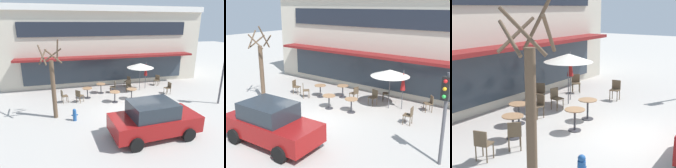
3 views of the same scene
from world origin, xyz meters
TOP-DOWN VIEW (x-y plane):
  - ground_plane at (0.00, 0.00)m, footprint 80.00×80.00m
  - building_facade at (0.00, 9.96)m, footprint 17.28×9.10m
  - cafe_table_near_wall at (-2.22, 3.17)m, footprint 0.70×0.70m
  - cafe_table_streetside at (0.79, 2.20)m, footprint 0.70×0.70m
  - cafe_table_by_tree at (-0.51, 1.93)m, footprint 0.70×0.70m
  - cafe_table_mid_patio at (-1.07, 3.96)m, footprint 0.70×0.70m
  - patio_umbrella_green_folded at (2.09, 3.94)m, footprint 2.10×2.10m
  - patio_umbrella_cream_folded at (2.73, 4.26)m, footprint 0.28×0.28m
  - cafe_chair_0 at (1.45, 5.00)m, footprint 0.52×0.52m
  - cafe_chair_1 at (-0.09, 3.82)m, footprint 0.45×0.45m
  - cafe_chair_2 at (-3.91, 2.71)m, footprint 0.49×0.49m
  - cafe_chair_3 at (4.06, 4.81)m, footprint 0.56×0.56m
  - cafe_chair_4 at (1.15, 3.92)m, footprint 0.47×0.47m
  - cafe_chair_5 at (3.89, 2.58)m, footprint 0.45×0.45m
  - cafe_chair_6 at (-2.89, 2.49)m, footprint 0.57×0.57m
  - parked_sedan at (0.14, -2.62)m, footprint 4.29×2.20m
  - street_tree at (-4.41, 0.55)m, footprint 1.24×1.25m
  - traffic_light_pole at (6.20, -0.12)m, footprint 0.26×0.44m
  - fire_hydrant at (-3.38, -0.12)m, footprint 0.36×0.20m

SIDE VIEW (x-z plane):
  - ground_plane at x=0.00m, z-range 0.00..0.00m
  - fire_hydrant at x=-3.38m, z-range 0.00..0.71m
  - cafe_table_near_wall at x=-2.22m, z-range 0.14..0.90m
  - cafe_table_streetside at x=0.79m, z-range 0.14..0.90m
  - cafe_table_by_tree at x=-0.51m, z-range 0.14..0.90m
  - cafe_table_mid_patio at x=-1.07m, z-range 0.14..0.90m
  - cafe_chair_0 at x=1.45m, z-range 0.08..0.97m
  - cafe_chair_1 at x=-0.09m, z-range 0.08..0.97m
  - cafe_chair_2 at x=-3.91m, z-range 0.08..0.97m
  - cafe_chair_3 at x=4.06m, z-range 0.08..0.97m
  - cafe_chair_4 at x=1.15m, z-range 0.08..0.97m
  - cafe_chair_5 at x=3.89m, z-range 0.08..0.97m
  - cafe_chair_6 at x=-2.89m, z-range 0.08..0.97m
  - parked_sedan at x=0.14m, z-range 0.00..1.76m
  - patio_umbrella_cream_folded at x=2.73m, z-range 0.53..2.73m
  - street_tree at x=-4.41m, z-range -0.23..4.21m
  - patio_umbrella_green_folded at x=2.09m, z-range 0.92..3.12m
  - traffic_light_pole at x=6.20m, z-range 0.60..4.00m
  - building_facade at x=0.00m, z-range 0.00..6.57m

